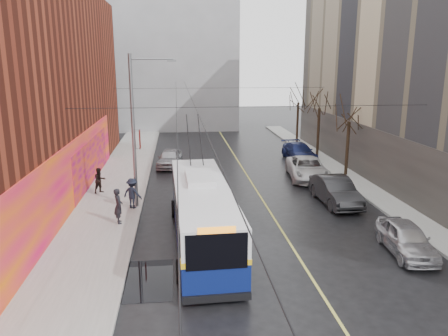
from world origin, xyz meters
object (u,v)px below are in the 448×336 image
Objects in this scene: following_car at (170,158)px; streetlight_pole at (136,128)px; pedestrian_c at (132,193)px; parked_car_b at (335,191)px; parked_car_d at (299,152)px; tree_far at (299,95)px; pedestrian_a at (118,206)px; parked_car_a at (406,238)px; pedestrian_b at (100,180)px; tree_near at (350,111)px; tree_mid at (320,100)px; trolleybus at (202,212)px; parked_car_c at (307,168)px.

streetlight_pole is at bearing -89.98° from following_car.
pedestrian_c is at bearing -91.55° from following_car.
following_car is at bearing 131.70° from parked_car_b.
parked_car_b is 12.44m from parked_car_d.
tree_far reaches higher than pedestrian_c.
streetlight_pole reaches higher than pedestrian_a.
pedestrian_b is (-15.39, 10.71, 0.27)m from parked_car_a.
tree_near is at bearing -30.30° from pedestrian_b.
pedestrian_c is (-15.50, -6.34, -3.92)m from tree_near.
tree_mid is at bearing 22.71° from parked_car_d.
pedestrian_c is (-15.50, -20.34, -4.09)m from tree_far.
tree_near reaches higher than pedestrian_c.
tree_far is 0.55× the size of trolleybus.
trolleybus is 6.43m from pedestrian_c.
parked_car_b is at bearing -154.07° from pedestrian_c.
tree_mid reaches higher than parked_car_d.
trolleybus is at bearing 171.64° from parked_car_a.
tree_near is 14.84m from following_car.
parked_car_c is 3.04× the size of pedestrian_a.
parked_car_a is at bearing -86.30° from parked_car_b.
parked_car_c is at bearing 50.54° from trolleybus.
pedestrian_a is (-16.00, -15.75, -4.15)m from tree_mid.
parked_car_c is (-3.20, -7.47, -4.45)m from tree_mid.
parked_car_a is 14.92m from pedestrian_c.
streetlight_pole is 4.73× the size of pedestrian_a.
parked_car_d is (13.14, 11.98, -4.10)m from streetlight_pole.
streetlight_pole is 11.43m from following_car.
streetlight_pole is at bearing 153.71° from parked_car_a.
tree_mid is 3.71× the size of pedestrian_c.
tree_mid reaches higher than trolleybus.
streetlight_pole is 1.78× the size of parked_car_b.
tree_far is (0.00, 7.00, -0.11)m from tree_mid.
tree_far is 15.44m from parked_car_c.
tree_near is at bearing -75.82° from parked_car_d.
pedestrian_c is (-13.50, -12.32, 0.31)m from parked_car_d.
tree_near is 1.10× the size of parked_car_c.
parked_car_c is (0.00, 5.93, -0.03)m from parked_car_b.
pedestrian_a is at bearing -107.38° from streetlight_pole.
parked_car_d reaches higher than parked_car_a.
streetlight_pole is 12.60m from parked_car_b.
tree_mid is 1.30× the size of parked_car_d.
streetlight_pole reaches higher than parked_car_d.
tree_far reaches higher than pedestrian_a.
pedestrian_b is (-14.72, -2.53, 0.19)m from parked_car_c.
tree_far reaches higher than trolleybus.
parked_car_c is at bearing -113.18° from tree_mid.
streetlight_pole is 2.06× the size of following_car.
pedestrian_a reaches higher than parked_car_d.
tree_near is 18.60m from pedestrian_b.
parked_car_b is at bearing -37.81° from following_car.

